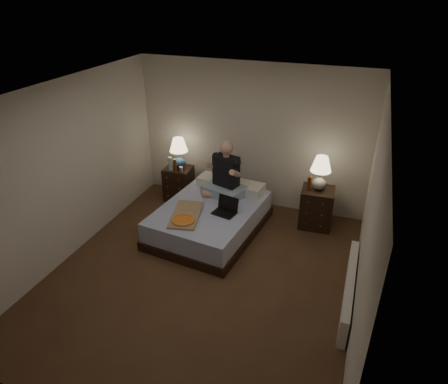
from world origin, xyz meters
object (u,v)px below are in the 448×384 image
at_px(lamp_left, 179,153).
at_px(water_bottle, 170,164).
at_px(nightstand_left, 179,183).
at_px(laptop, 224,207).
at_px(bed, 210,219).
at_px(pizza_box, 183,221).
at_px(lamp_right, 320,173).
at_px(nightstand_right, 316,208).
at_px(soda_can, 181,170).
at_px(beer_bottle_left, 175,165).
at_px(radiator, 349,289).
at_px(person, 224,169).
at_px(beer_bottle_right, 309,183).

bearing_deg(lamp_left, water_bottle, -121.56).
relative_size(nightstand_left, laptop, 1.81).
relative_size(bed, lamp_left, 3.30).
relative_size(bed, pizza_box, 2.43).
bearing_deg(lamp_right, nightstand_right, -71.30).
relative_size(bed, laptop, 5.44).
height_order(soda_can, beer_bottle_left, beer_bottle_left).
xyz_separation_m(soda_can, laptop, (1.11, -0.83, -0.08)).
height_order(pizza_box, radiator, pizza_box).
relative_size(nightstand_right, radiator, 0.42).
height_order(soda_can, laptop, soda_can).
bearing_deg(pizza_box, bed, 59.76).
xyz_separation_m(lamp_left, water_bottle, (-0.10, -0.16, -0.15)).
distance_m(nightstand_right, beer_bottle_left, 2.53).
bearing_deg(bed, pizza_box, -101.18).
bearing_deg(bed, nightstand_right, 32.78).
bearing_deg(person, laptop, -54.26).
distance_m(lamp_left, lamp_right, 2.49).
height_order(beer_bottle_left, pizza_box, beer_bottle_left).
bearing_deg(soda_can, bed, -40.67).
bearing_deg(lamp_right, radiator, -68.19).
distance_m(soda_can, laptop, 1.39).
xyz_separation_m(nightstand_left, beer_bottle_left, (0.02, -0.14, 0.42)).
height_order(lamp_right, person, person).
bearing_deg(nightstand_left, water_bottle, -125.06).
bearing_deg(nightstand_left, soda_can, -49.89).
bearing_deg(pizza_box, nightstand_left, 105.91).
relative_size(lamp_right, pizza_box, 0.74).
bearing_deg(beer_bottle_left, soda_can, -0.03).
xyz_separation_m(beer_bottle_right, pizza_box, (-1.59, -1.28, -0.28)).
bearing_deg(bed, nightstand_left, 144.96).
distance_m(water_bottle, person, 1.16).
height_order(person, laptop, person).
bearing_deg(pizza_box, beer_bottle_left, 107.89).
xyz_separation_m(bed, beer_bottle_left, (-0.94, 0.71, 0.50)).
relative_size(nightstand_right, water_bottle, 2.66).
relative_size(pizza_box, radiator, 0.47).
xyz_separation_m(bed, nightstand_left, (-0.95, 0.84, 0.08)).
height_order(nightstand_left, soda_can, soda_can).
relative_size(soda_can, beer_bottle_left, 0.43).
distance_m(beer_bottle_left, pizza_box, 1.51).
height_order(bed, water_bottle, water_bottle).
xyz_separation_m(nightstand_right, water_bottle, (-2.59, -0.05, 0.41)).
bearing_deg(nightstand_right, lamp_left, 173.58).
xyz_separation_m(nightstand_left, soda_can, (0.13, -0.14, 0.36)).
distance_m(soda_can, person, 0.98).
distance_m(beer_bottle_left, beer_bottle_right, 2.35).
xyz_separation_m(nightstand_right, beer_bottle_left, (-2.50, -0.06, 0.40)).
bearing_deg(radiator, bed, 158.14).
bearing_deg(beer_bottle_right, beer_bottle_left, 180.00).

